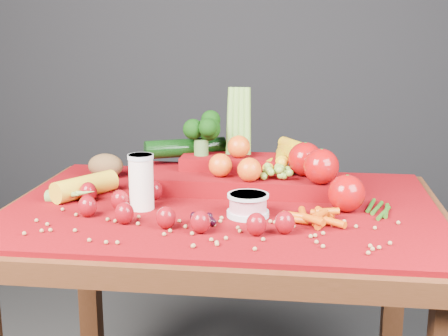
# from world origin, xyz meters

# --- Properties ---
(table) EXTENTS (1.10, 0.80, 0.75)m
(table) POSITION_xyz_m (0.00, 0.00, 0.66)
(table) COLOR #391E0D
(table) RESTS_ON ground
(red_cloth) EXTENTS (1.05, 0.75, 0.01)m
(red_cloth) POSITION_xyz_m (0.00, 0.00, 0.76)
(red_cloth) COLOR #6D030A
(red_cloth) RESTS_ON table
(milk_glass) EXTENTS (0.06, 0.06, 0.13)m
(milk_glass) POSITION_xyz_m (-0.19, -0.06, 0.83)
(milk_glass) COLOR white
(milk_glass) RESTS_ON red_cloth
(yogurt_bowl) EXTENTS (0.10, 0.10, 0.05)m
(yogurt_bowl) POSITION_xyz_m (0.07, -0.09, 0.79)
(yogurt_bowl) COLOR silver
(yogurt_bowl) RESTS_ON red_cloth
(strawberry_scatter) EXTENTS (0.54, 0.28, 0.05)m
(strawberry_scatter) POSITION_xyz_m (-0.12, -0.14, 0.79)
(strawberry_scatter) COLOR maroon
(strawberry_scatter) RESTS_ON red_cloth
(dark_grape_cluster) EXTENTS (0.06, 0.05, 0.03)m
(dark_grape_cluster) POSITION_xyz_m (-0.02, -0.16, 0.78)
(dark_grape_cluster) COLOR black
(dark_grape_cluster) RESTS_ON red_cloth
(soybean_scatter) EXTENTS (0.84, 0.24, 0.01)m
(soybean_scatter) POSITION_xyz_m (0.00, -0.20, 0.77)
(soybean_scatter) COLOR #A37946
(soybean_scatter) RESTS_ON red_cloth
(corn_ear) EXTENTS (0.25, 0.27, 0.06)m
(corn_ear) POSITION_xyz_m (-0.37, -0.01, 0.78)
(corn_ear) COLOR gold
(corn_ear) RESTS_ON red_cloth
(potato) EXTENTS (0.10, 0.07, 0.07)m
(potato) POSITION_xyz_m (-0.37, 0.22, 0.80)
(potato) COLOR brown
(potato) RESTS_ON red_cloth
(baby_carrot_pile) EXTENTS (0.17, 0.17, 0.03)m
(baby_carrot_pile) POSITION_xyz_m (0.22, -0.12, 0.78)
(baby_carrot_pile) COLOR #C44706
(baby_carrot_pile) RESTS_ON red_cloth
(green_bean_pile) EXTENTS (0.14, 0.12, 0.01)m
(green_bean_pile) POSITION_xyz_m (0.38, -0.01, 0.77)
(green_bean_pile) COLOR #255413
(green_bean_pile) RESTS_ON red_cloth
(produce_mound) EXTENTS (0.60, 0.38, 0.27)m
(produce_mound) POSITION_xyz_m (0.06, 0.15, 0.82)
(produce_mound) COLOR #6D030A
(produce_mound) RESTS_ON red_cloth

